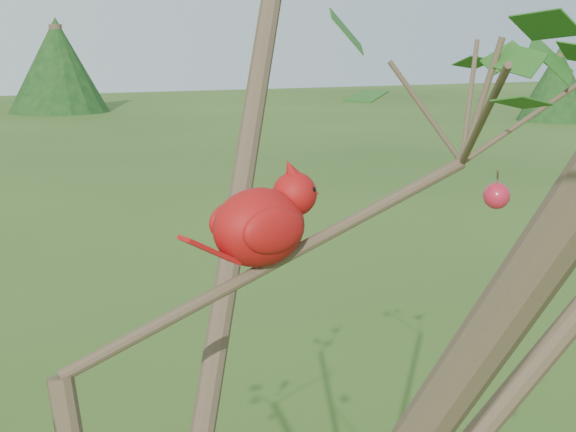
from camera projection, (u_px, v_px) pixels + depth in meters
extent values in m
sphere|color=#B5192E|center=(497.00, 196.00, 1.32)|extent=(0.04, 0.04, 0.04)
ellipsoid|color=#A0100D|center=(259.00, 227.00, 1.21)|extent=(0.15, 0.13, 0.11)
sphere|color=#A0100D|center=(294.00, 194.00, 1.24)|extent=(0.07, 0.07, 0.06)
cone|color=#A0100D|center=(292.00, 172.00, 1.23)|extent=(0.05, 0.04, 0.05)
cone|color=#D85914|center=(312.00, 194.00, 1.26)|extent=(0.03, 0.03, 0.02)
ellipsoid|color=black|center=(306.00, 195.00, 1.26)|extent=(0.02, 0.04, 0.03)
cube|color=#A0100D|center=(210.00, 250.00, 1.17)|extent=(0.09, 0.05, 0.05)
ellipsoid|color=#A0100D|center=(239.00, 221.00, 1.24)|extent=(0.10, 0.05, 0.06)
ellipsoid|color=#A0100D|center=(274.00, 231.00, 1.18)|extent=(0.10, 0.05, 0.06)
cylinder|color=#473626|center=(57.00, 69.00, 29.96)|extent=(0.44, 0.44, 2.95)
cone|color=black|center=(57.00, 65.00, 29.93)|extent=(3.44, 3.44, 3.19)
cylinder|color=#473626|center=(557.00, 87.00, 26.73)|extent=(0.31, 0.31, 2.04)
cone|color=black|center=(558.00, 84.00, 26.71)|extent=(2.38, 2.38, 2.21)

